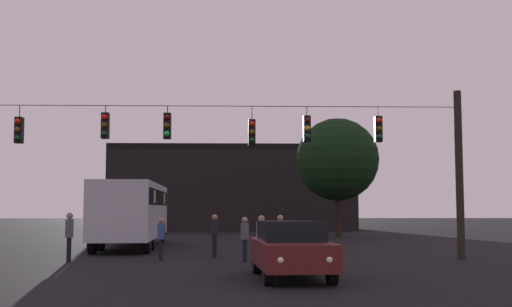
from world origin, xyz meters
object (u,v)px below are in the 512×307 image
object	(u,v)px
city_bus	(133,208)
pedestrian_crossing_right	(161,236)
car_near_right	(291,248)
pedestrian_crossing_left	(280,236)
tree_left_silhouette	(337,160)
pedestrian_trailing	(261,237)
pedestrian_far_side	(245,237)
pedestrian_near_bus	(69,234)
pedestrian_crossing_center	(215,233)

from	to	relation	value
city_bus	pedestrian_crossing_right	world-z (taller)	city_bus
car_near_right	pedestrian_crossing_left	bearing A→B (deg)	89.41
car_near_right	tree_left_silhouette	xyz separation A→B (m)	(4.98, 23.52, 4.18)
pedestrian_crossing_right	tree_left_silhouette	distance (m)	20.20
pedestrian_trailing	pedestrian_far_side	xyz separation A→B (m)	(-0.52, 1.78, -0.05)
pedestrian_crossing_left	pedestrian_crossing_right	xyz separation A→B (m)	(-4.24, 0.94, -0.07)
pedestrian_near_bus	pedestrian_far_side	world-z (taller)	pedestrian_near_bus
pedestrian_trailing	pedestrian_crossing_center	bearing A→B (deg)	113.78
car_near_right	pedestrian_trailing	distance (m)	3.66
city_bus	pedestrian_crossing_right	xyz separation A→B (m)	(2.26, -7.55, -1.02)
city_bus	pedestrian_crossing_right	size ratio (longest dim) A/B	7.29
pedestrian_far_side	tree_left_silhouette	bearing A→B (deg)	71.25
car_near_right	pedestrian_far_side	size ratio (longest dim) A/B	2.85
city_bus	car_near_right	distance (m)	15.04
pedestrian_crossing_left	pedestrian_crossing_center	world-z (taller)	pedestrian_crossing_left
city_bus	pedestrian_far_side	bearing A→B (deg)	-57.15
car_near_right	pedestrian_far_side	xyz separation A→B (m)	(-1.17, 5.38, 0.07)
pedestrian_crossing_left	tree_left_silhouette	world-z (taller)	tree_left_silhouette
car_near_right	pedestrian_crossing_left	distance (m)	5.05
car_near_right	pedestrian_trailing	bearing A→B (deg)	100.36
pedestrian_crossing_center	pedestrian_crossing_right	bearing A→B (deg)	-144.46
car_near_right	pedestrian_crossing_center	distance (m)	7.69
city_bus	pedestrian_near_bus	distance (m)	8.35
pedestrian_near_bus	car_near_right	bearing A→B (deg)	-36.03
pedestrian_crossing_right	pedestrian_far_side	xyz separation A→B (m)	(3.01, -0.61, 0.02)
pedestrian_crossing_center	car_near_right	bearing A→B (deg)	-72.57
pedestrian_crossing_left	pedestrian_near_bus	distance (m)	7.32
pedestrian_far_side	pedestrian_near_bus	bearing A→B (deg)	-179.07
pedestrian_far_side	pedestrian_trailing	bearing A→B (deg)	-73.84
car_near_right	pedestrian_far_side	bearing A→B (deg)	102.31
pedestrian_crossing_center	pedestrian_crossing_right	world-z (taller)	pedestrian_crossing_center
car_near_right	pedestrian_near_bus	distance (m)	8.99
pedestrian_crossing_right	pedestrian_near_bus	size ratio (longest dim) A/B	0.89
tree_left_silhouette	pedestrian_crossing_left	bearing A→B (deg)	-104.94
car_near_right	pedestrian_crossing_right	bearing A→B (deg)	124.92
pedestrian_far_side	city_bus	bearing A→B (deg)	122.85
pedestrian_trailing	tree_left_silhouette	xyz separation A→B (m)	(5.64, 19.91, 4.06)
city_bus	tree_left_silhouette	size ratio (longest dim) A/B	1.45
city_bus	pedestrian_crossing_left	world-z (taller)	city_bus
car_near_right	pedestrian_trailing	xyz separation A→B (m)	(-0.66, 3.60, 0.12)
pedestrian_crossing_right	tree_left_silhouette	bearing A→B (deg)	62.39
city_bus	car_near_right	xyz separation A→B (m)	(6.45, -13.55, -1.07)
city_bus	pedestrian_near_bus	bearing A→B (deg)	-95.67
city_bus	pedestrian_crossing_left	distance (m)	10.74
pedestrian_crossing_center	pedestrian_far_side	world-z (taller)	pedestrian_crossing_center
pedestrian_near_bus	tree_left_silhouette	distance (m)	22.32
pedestrian_near_bus	tree_left_silhouette	size ratio (longest dim) A/B	0.22
pedestrian_crossing_left	pedestrian_crossing_right	world-z (taller)	pedestrian_crossing_left
pedestrian_near_bus	pedestrian_trailing	xyz separation A→B (m)	(6.61, -1.68, -0.05)
city_bus	car_near_right	world-z (taller)	city_bus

